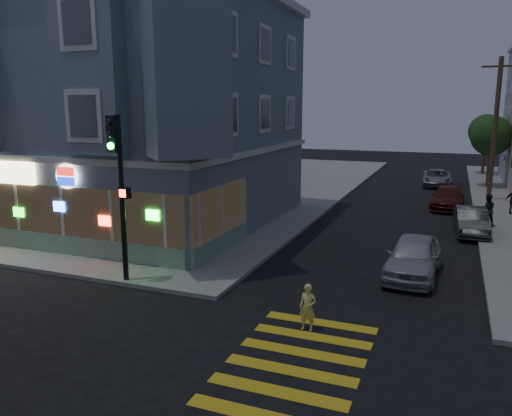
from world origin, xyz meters
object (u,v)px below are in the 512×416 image
Objects in this scene: utility_pole at (495,127)px; parked_car_d at (437,178)px; street_tree_near at (492,136)px; street_tree_far at (486,131)px; parked_car_a at (413,257)px; parked_car_b at (471,221)px; running_child at (308,307)px; parked_car_c at (448,198)px; pedestrian_a at (487,210)px; traffic_signal at (118,171)px.

utility_pole reaches higher than parked_car_d.
street_tree_far is at bearing 90.00° from street_tree_near.
parked_car_a is 1.10× the size of parked_car_b.
parked_car_c is at bearing 82.70° from running_child.
parked_car_c is (-1.92, 4.82, -0.32)m from pedestrian_a.
running_child is at bearing -109.30° from parked_car_a.
street_tree_near is 16.24m from parked_car_b.
street_tree_near reaches higher than running_child.
parked_car_a is 22.81m from parked_car_d.
street_tree_far is 9.70m from parked_car_d.
traffic_signal is at bearing -150.43° from parked_car_a.
parked_car_c is (-2.46, -3.42, -4.15)m from utility_pole.
parked_car_a is 13.81m from parked_car_c.
traffic_signal is (-9.23, -4.65, 3.25)m from parked_car_a.
traffic_signal is (-12.10, -13.61, 3.03)m from pedestrian_a.
street_tree_far reaches higher than parked_car_c.
street_tree_far is at bearing 86.25° from parked_car_a.
parked_car_d is (-3.60, -8.39, -3.30)m from street_tree_far.
parked_car_c is 21.32m from traffic_signal.
street_tree_near is 1.22× the size of parked_car_a.
running_child is at bearing -101.59° from street_tree_near.
street_tree_far is at bearing 83.10° from running_child.
parked_car_c is 0.79× the size of traffic_signal.
street_tree_far is at bearing 82.11° from parked_car_b.
traffic_signal is at bearing -111.48° from parked_car_d.
street_tree_near is 1.00× the size of street_tree_far.
utility_pole is 6.06m from street_tree_near.
pedestrian_a is 9.41m from parked_car_a.
parked_car_b reaches higher than parked_car_c.
pedestrian_a is (-0.74, -14.24, -2.97)m from street_tree_near.
street_tree_near reaches higher than parked_car_a.
traffic_signal is at bearing -116.23° from parked_car_c.
pedestrian_a is 0.38× the size of parked_car_a.
pedestrian_a reaches higher than parked_car_a.
street_tree_far reaches higher than pedestrian_a.
street_tree_far is at bearing 89.18° from utility_pole.
parked_car_c is (0.94, 13.78, -0.09)m from parked_car_a.
parked_car_d is (2.34, 28.55, -0.02)m from running_child.
parked_car_a is at bearing -101.19° from utility_pole.
street_tree_far is 22.45m from pedestrian_a.
utility_pole reaches higher than parked_car_a.
street_tree_far is 1.15× the size of parked_car_d.
pedestrian_a reaches higher than parked_car_b.
street_tree_near is at bearing 73.18° from traffic_signal.
utility_pole is 5.91m from parked_car_c.
pedestrian_a is (-0.74, -22.24, -2.97)m from street_tree_far.
utility_pole is 10.75m from parked_car_b.
traffic_signal is (-11.33, -12.01, 3.34)m from parked_car_b.
parked_car_a is at bearing -92.90° from parked_car_d.
parked_car_a is (-3.60, -23.19, -3.19)m from street_tree_near.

